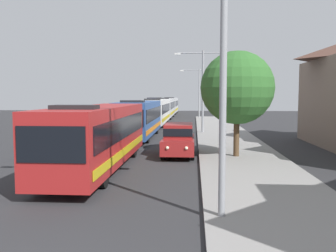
% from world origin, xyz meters
% --- Properties ---
extents(bus_lead, '(2.58, 12.06, 3.21)m').
position_xyz_m(bus_lead, '(-1.30, 12.93, 1.69)').
color(bus_lead, maroon).
rests_on(bus_lead, ground_plane).
extents(bus_second_in_line, '(2.58, 11.48, 3.21)m').
position_xyz_m(bus_second_in_line, '(-1.30, 26.01, 1.69)').
color(bus_second_in_line, '#284C8C').
rests_on(bus_second_in_line, ground_plane).
extents(bus_middle, '(2.58, 12.40, 3.21)m').
position_xyz_m(bus_middle, '(-1.30, 39.19, 1.69)').
color(bus_middle, silver).
rests_on(bus_middle, ground_plane).
extents(bus_fourth_in_line, '(2.58, 11.86, 3.21)m').
position_xyz_m(bus_fourth_in_line, '(-1.30, 52.62, 1.69)').
color(bus_fourth_in_line, silver).
rests_on(bus_fourth_in_line, ground_plane).
extents(bus_rear, '(2.58, 10.75, 3.21)m').
position_xyz_m(bus_rear, '(-1.30, 65.93, 1.69)').
color(bus_rear, silver).
rests_on(bus_rear, ground_plane).
extents(white_suv, '(1.86, 4.69, 1.90)m').
position_xyz_m(white_suv, '(2.40, 17.03, 1.03)').
color(white_suv, maroon).
rests_on(white_suv, ground_plane).
extents(box_truck_oncoming, '(2.35, 7.00, 3.15)m').
position_xyz_m(box_truck_oncoming, '(-4.60, 66.91, 1.70)').
color(box_truck_oncoming, navy).
rests_on(box_truck_oncoming, ground_plane).
extents(streetlamp_near, '(6.41, 0.28, 8.92)m').
position_xyz_m(streetlamp_near, '(4.10, 5.84, 5.60)').
color(streetlamp_near, gray).
rests_on(streetlamp_near, sidewalk).
extents(streetlamp_mid, '(5.25, 0.28, 7.51)m').
position_xyz_m(streetlamp_mid, '(4.10, 29.54, 4.77)').
color(streetlamp_mid, gray).
rests_on(streetlamp_mid, sidewalk).
extents(streetlamp_far, '(6.05, 0.28, 7.58)m').
position_xyz_m(streetlamp_far, '(4.10, 53.24, 4.85)').
color(streetlamp_far, gray).
rests_on(streetlamp_far, sidewalk).
extents(roadside_tree, '(4.10, 4.10, 5.91)m').
position_xyz_m(roadside_tree, '(5.69, 16.21, 4.00)').
color(roadside_tree, '#4C3823').
rests_on(roadside_tree, sidewalk).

